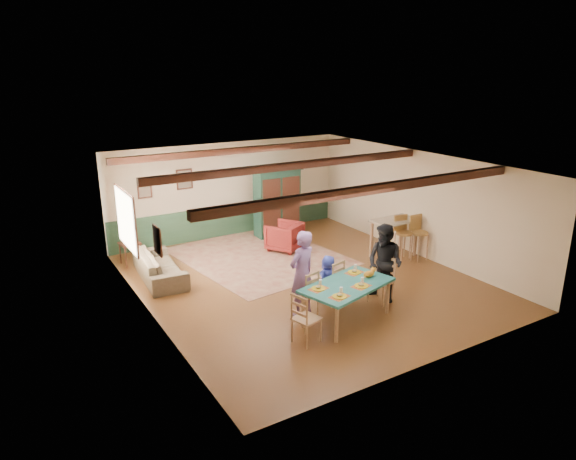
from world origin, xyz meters
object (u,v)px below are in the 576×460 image
dining_chair_end_right (381,280)px  dining_chair_far_right (331,281)px  bar_stool_right (419,238)px  bar_stool_left (404,238)px  person_child (328,279)px  armchair (284,236)px  sofa (160,266)px  dining_chair_far_left (305,293)px  dining_chair_end_left (307,318)px  person_man (302,273)px  table_lamp (128,233)px  dining_table (347,302)px  counter_table (394,238)px  cat (369,273)px  end_table (131,253)px  person_woman (385,263)px  armoire (277,202)px

dining_chair_end_right → dining_chair_far_right: bearing=-133.8°
dining_chair_far_right → bar_stool_right: bearing=-180.0°
dining_chair_far_right → bar_stool_left: bearing=-175.0°
person_child → armchair: bearing=-119.9°
sofa → dining_chair_far_left: bearing=-146.4°
dining_chair_far_left → person_child: bearing=-174.3°
dining_chair_end_left → person_man: 1.16m
dining_chair_end_right → armchair: 3.79m
person_child → table_lamp: (-2.95, 4.29, 0.31)m
person_child → dining_chair_end_right: bearing=133.2°
dining_chair_end_right → sofa: bearing=-150.2°
person_man → table_lamp: size_ratio=3.37×
dining_table → dining_chair_far_right: (0.20, 0.80, 0.10)m
table_lamp → counter_table: table_lamp is taller
dining_chair_far_left → cat: 1.31m
sofa → bar_stool_right: size_ratio=1.85×
dining_chair_end_left → table_lamp: 5.72m
dining_chair_far_right → dining_chair_end_right: (0.91, -0.50, 0.00)m
sofa → end_table: 1.33m
person_man → counter_table: person_man is taller
sofa → table_lamp: size_ratio=4.14×
person_woman → end_table: bearing=-155.6°
dining_chair_far_left → sofa: bearing=-75.4°
bar_stool_left → person_woman: bearing=-134.3°
table_lamp → counter_table: size_ratio=0.43×
dining_chair_end_left → person_man: (0.52, 0.97, 0.39)m
person_child → counter_table: bearing=-170.9°
person_woman → table_lamp: size_ratio=3.22×
armchair → armoire: bearing=-143.0°
dining_table → cat: (0.56, 0.05, 0.47)m
dining_chair_far_left → dining_chair_end_left: bearing=43.8°
person_woman → armchair: person_woman is taller
person_child → person_man: bearing=0.0°
person_man → cat: size_ratio=4.79×
person_man → sofa: 3.75m
person_woman → dining_chair_far_right: bearing=-130.3°
end_table → sofa: bearing=-75.5°
dining_chair_far_right → person_man: (-0.79, -0.13, 0.39)m
table_lamp → dining_table: bearing=-61.7°
armchair → person_woman: bearing=61.1°
dining_chair_far_right → dining_chair_end_left: size_ratio=1.00×
dining_chair_far_left → cat: bearing=139.2°
end_table → counter_table: size_ratio=0.47×
bar_stool_left → dining_chair_far_left: bearing=-153.2°
person_child → bar_stool_right: (3.41, 0.83, 0.07)m
counter_table → bar_stool_left: 0.33m
person_woman → person_man: bearing=-115.9°
person_woman → person_child: size_ratio=1.64×
armoire → person_man: bearing=-113.4°
sofa → cat: bearing=-138.0°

